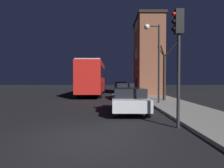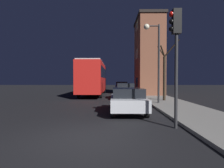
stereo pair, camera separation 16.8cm
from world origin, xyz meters
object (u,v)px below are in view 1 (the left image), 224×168
at_px(bus, 94,76).
at_px(car_mid_lane, 125,91).
at_px(streetlamp, 155,49).
at_px(traffic_light, 178,43).
at_px(car_far_lane, 121,87).
at_px(bare_tree, 165,73).
at_px(car_near_lane, 129,100).

relative_size(bus, car_mid_lane, 2.62).
distance_m(streetlamp, bus, 9.73).
height_order(traffic_light, car_far_lane, traffic_light).
distance_m(traffic_light, bare_tree, 8.15).
distance_m(traffic_light, car_mid_lane, 10.60).
bearing_deg(bare_tree, car_mid_lane, 142.63).
relative_size(car_mid_lane, car_far_lane, 1.01).
xyz_separation_m(bus, car_mid_lane, (3.50, -4.01, -1.47)).
bearing_deg(car_far_lane, bus, -125.94).
bearing_deg(car_mid_lane, traffic_light, -83.35).
xyz_separation_m(traffic_light, car_near_lane, (-1.52, 3.05, -2.43)).
bearing_deg(streetlamp, bare_tree, 51.23).
relative_size(traffic_light, bus, 0.43).
height_order(traffic_light, car_mid_lane, traffic_light).
xyz_separation_m(car_near_lane, car_mid_lane, (0.32, 7.21, 0.06)).
bearing_deg(traffic_light, bus, 108.20).
bearing_deg(car_far_lane, traffic_light, -86.48).
bearing_deg(traffic_light, car_near_lane, 116.47).
bearing_deg(car_mid_lane, car_near_lane, -92.56).
bearing_deg(car_far_lane, bare_tree, -74.67).
distance_m(streetlamp, car_far_lane, 13.30).
bearing_deg(traffic_light, car_mid_lane, 96.65).
relative_size(traffic_light, car_near_lane, 1.14).
bearing_deg(car_far_lane, car_mid_lane, -90.13).
bearing_deg(traffic_light, bare_tree, 76.46).
xyz_separation_m(streetlamp, bare_tree, (1.23, 1.54, -1.69)).
height_order(streetlamp, car_far_lane, streetlamp).
bearing_deg(car_near_lane, bare_tree, 54.76).
height_order(bare_tree, car_far_lane, bare_tree).
distance_m(car_near_lane, car_far_lane, 16.07).
bearing_deg(bare_tree, car_far_lane, 105.33).
distance_m(streetlamp, traffic_light, 6.46).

